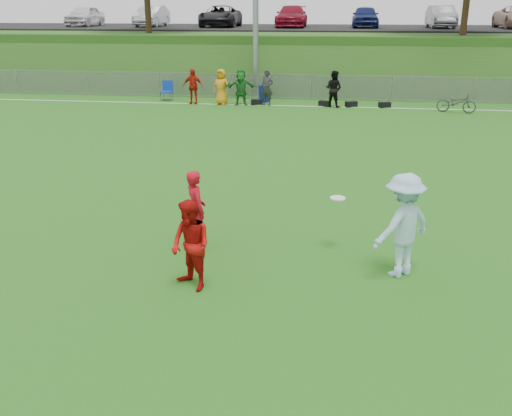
% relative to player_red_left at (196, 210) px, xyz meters
% --- Properties ---
extents(ground, '(120.00, 120.00, 0.00)m').
position_rel_player_red_left_xyz_m(ground, '(1.48, -0.83, -0.80)').
color(ground, '#246214').
rests_on(ground, ground).
extents(sideline_far, '(60.00, 0.10, 0.01)m').
position_rel_player_red_left_xyz_m(sideline_far, '(1.48, 17.17, -0.80)').
color(sideline_far, white).
rests_on(sideline_far, ground).
extents(fence, '(58.00, 0.06, 1.30)m').
position_rel_player_red_left_xyz_m(fence, '(1.48, 19.17, -0.16)').
color(fence, gray).
rests_on(fence, ground).
extents(berm, '(120.00, 18.00, 3.00)m').
position_rel_player_red_left_xyz_m(berm, '(1.48, 30.17, 0.70)').
color(berm, '#205919').
rests_on(berm, ground).
extents(parking_lot, '(120.00, 12.00, 0.10)m').
position_rel_player_red_left_xyz_m(parking_lot, '(1.48, 32.17, 2.25)').
color(parking_lot, black).
rests_on(parking_lot, berm).
extents(car_row, '(32.04, 5.18, 1.44)m').
position_rel_player_red_left_xyz_m(car_row, '(0.31, 31.17, 3.02)').
color(car_row, white).
rests_on(car_row, parking_lot).
extents(spectator_row, '(7.82, 0.93, 1.69)m').
position_rel_player_red_left_xyz_m(spectator_row, '(-1.34, 17.17, 0.04)').
color(spectator_row, '#B41B0C').
rests_on(spectator_row, ground).
extents(gear_bags, '(6.70, 0.48, 0.26)m').
position_rel_player_red_left_xyz_m(gear_bags, '(2.38, 17.27, -0.67)').
color(gear_bags, black).
rests_on(gear_bags, ground).
extents(player_red_left, '(0.64, 0.70, 1.61)m').
position_rel_player_red_left_xyz_m(player_red_left, '(0.00, 0.00, 0.00)').
color(player_red_left, '#B00C1A').
rests_on(player_red_left, ground).
extents(player_red_center, '(0.97, 0.95, 1.57)m').
position_rel_player_red_left_xyz_m(player_red_center, '(0.31, -1.69, -0.02)').
color(player_red_center, '#B00E0C').
rests_on(player_red_center, ground).
extents(player_blue, '(1.39, 1.33, 1.89)m').
position_rel_player_red_left_xyz_m(player_blue, '(3.88, -0.68, 0.14)').
color(player_blue, '#A9D6EB').
rests_on(player_blue, ground).
extents(frisbee, '(0.30, 0.30, 0.03)m').
position_rel_player_red_left_xyz_m(frisbee, '(2.75, 0.32, 0.26)').
color(frisbee, white).
rests_on(frisbee, ground).
extents(recycling_bin, '(0.69, 0.69, 0.82)m').
position_rel_player_red_left_xyz_m(recycling_bin, '(-0.85, 18.17, -0.39)').
color(recycling_bin, '#0E1F98').
rests_on(recycling_bin, ground).
extents(camp_chair, '(0.55, 0.56, 0.98)m').
position_rel_player_red_left_xyz_m(camp_chair, '(-5.80, 18.00, -0.52)').
color(camp_chair, '#0F34A5').
rests_on(camp_chair, ground).
extents(bicycle, '(1.80, 1.00, 0.90)m').
position_rel_player_red_left_xyz_m(bicycle, '(8.07, 16.37, -0.36)').
color(bicycle, '#2F2F32').
rests_on(bicycle, ground).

